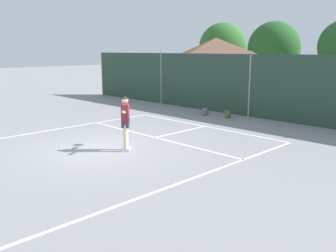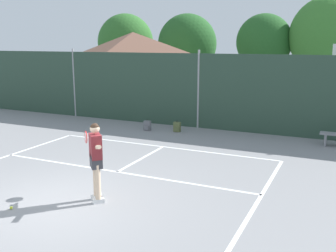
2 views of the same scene
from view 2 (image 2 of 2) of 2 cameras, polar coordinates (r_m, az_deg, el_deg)
name	(u,v)px [view 2 (image 2 of 2)]	position (r m, az deg, el deg)	size (l,w,h in m)	color
ground_plane	(60,204)	(9.51, -15.44, -10.81)	(120.00, 120.00, 0.00)	gray
court_markings	(77,194)	(9.97, -13.03, -9.57)	(8.30, 11.10, 0.01)	white
chainlink_fence	(198,91)	(16.78, 4.42, 5.07)	(26.09, 0.09, 3.31)	#284233
clubhouse_building	(134,68)	(23.03, -5.02, 8.41)	(6.20, 5.16, 4.17)	beige
treeline_backdrop	(263,40)	(27.07, 13.61, 11.97)	(25.72, 4.40, 6.43)	brown
tennis_player	(96,155)	(9.12, -10.45, -4.16)	(1.12, 0.99, 1.85)	silver
tennis_ball	(11,208)	(9.55, -21.79, -10.96)	(0.07, 0.07, 0.07)	#CCE033
backpack_grey	(147,126)	(16.44, -3.02, 0.03)	(0.29, 0.25, 0.46)	slate
backpack_olive	(177,127)	(16.17, 1.31, -0.16)	(0.30, 0.26, 0.46)	#566038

